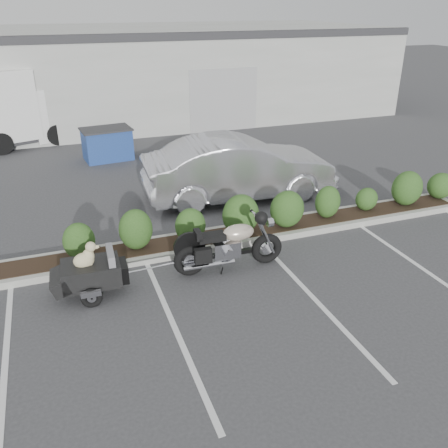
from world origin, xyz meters
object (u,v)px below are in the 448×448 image
object	(u,v)px
motorcycle	(229,246)
sedan	(239,168)
dumpster	(107,144)
pet_trailer	(90,272)

from	to	relation	value
motorcycle	sedan	size ratio (longest dim) A/B	0.45
sedan	dumpster	bearing A→B (deg)	34.12
dumpster	sedan	bearing A→B (deg)	-65.26
pet_trailer	sedan	world-z (taller)	sedan
motorcycle	dumpster	world-z (taller)	motorcycle
motorcycle	pet_trailer	distance (m)	2.79
sedan	dumpster	distance (m)	5.81
pet_trailer	sedan	size ratio (longest dim) A/B	0.35
sedan	dumpster	size ratio (longest dim) A/B	2.95
pet_trailer	dumpster	bearing A→B (deg)	82.82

